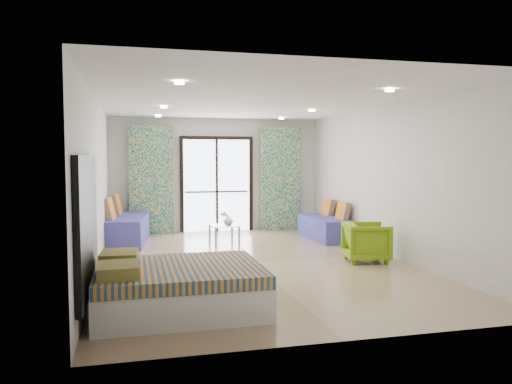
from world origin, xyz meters
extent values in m
cube|color=black|center=(0.00, 3.71, 2.24)|extent=(1.76, 0.08, 0.08)
cube|color=black|center=(-0.84, 3.71, 1.10)|extent=(0.08, 0.08, 2.20)
cube|color=black|center=(0.84, 3.71, 1.10)|extent=(0.08, 0.08, 2.20)
cube|color=black|center=(0.00, 3.71, 1.10)|extent=(0.05, 0.06, 2.20)
cube|color=#595451|center=(0.00, 3.73, 0.95)|extent=(1.52, 0.03, 0.04)
cube|color=white|center=(-1.55, 3.57, 1.25)|extent=(1.00, 0.10, 2.50)
cube|color=white|center=(1.55, 3.57, 1.25)|extent=(1.00, 0.10, 2.50)
cylinder|color=#FFE0B2|center=(-1.40, -2.00, 2.67)|extent=(0.12, 0.12, 0.02)
cylinder|color=#FFE0B2|center=(1.40, -2.00, 2.67)|extent=(0.12, 0.12, 0.02)
cylinder|color=#FFE0B2|center=(-1.40, 1.00, 2.67)|extent=(0.12, 0.12, 0.02)
cylinder|color=#FFE0B2|center=(1.40, 1.00, 2.67)|extent=(0.12, 0.12, 0.02)
cylinder|color=#FFE0B2|center=(-1.40, 3.00, 2.67)|extent=(0.12, 0.12, 0.02)
cylinder|color=#FFE0B2|center=(1.40, 3.00, 2.67)|extent=(0.12, 0.12, 0.02)
cube|color=black|center=(-2.46, -2.37, 1.05)|extent=(0.06, 2.10, 1.50)
cube|color=silver|center=(-2.47, -1.12, 1.05)|extent=(0.02, 0.10, 0.10)
cube|color=silver|center=(-1.45, -2.37, 0.19)|extent=(1.90, 1.52, 0.38)
cube|color=navy|center=(-1.45, -2.37, 0.45)|extent=(1.88, 1.55, 0.14)
cube|color=#176742|center=(-2.13, -2.73, 0.59)|extent=(0.45, 0.54, 0.13)
cube|color=#176742|center=(-2.13, -2.01, 0.59)|extent=(0.46, 0.55, 0.13)
cube|color=#44409A|center=(-2.10, 2.50, 0.22)|extent=(1.02, 2.09, 0.45)
cube|color=#44409A|center=(-2.10, 2.50, 0.50)|extent=(1.00, 2.05, 0.11)
cube|color=navy|center=(-2.43, 2.06, 0.76)|extent=(0.28, 0.53, 0.46)
cube|color=navy|center=(-2.32, 2.99, 0.76)|extent=(0.28, 0.53, 0.46)
cube|color=#44409A|center=(2.10, 2.00, 0.19)|extent=(0.68, 1.72, 0.38)
cube|color=#44409A|center=(2.10, 2.00, 0.43)|extent=(0.67, 1.68, 0.09)
cube|color=navy|center=(2.34, 1.61, 0.65)|extent=(0.20, 0.43, 0.39)
cube|color=navy|center=(2.33, 2.40, 0.65)|extent=(0.20, 0.43, 0.39)
cylinder|color=silver|center=(-0.35, 1.75, 0.18)|extent=(0.05, 0.05, 0.37)
cylinder|color=silver|center=(0.14, 1.80, 0.18)|extent=(0.05, 0.05, 0.37)
cylinder|color=silver|center=(-0.40, 2.24, 0.18)|extent=(0.05, 0.05, 0.37)
cylinder|color=silver|center=(0.09, 2.29, 0.18)|extent=(0.05, 0.05, 0.37)
cube|color=#8CA59E|center=(-0.13, 2.02, 0.37)|extent=(0.62, 0.62, 0.02)
sphere|color=white|center=(-0.09, 2.02, 0.57)|extent=(0.06, 0.06, 0.06)
sphere|color=white|center=(-0.14, 2.06, 0.59)|extent=(0.06, 0.06, 0.06)
sphere|color=white|center=(-0.18, 2.01, 0.60)|extent=(0.06, 0.06, 0.06)
sphere|color=white|center=(-0.13, 1.97, 0.62)|extent=(0.06, 0.06, 0.06)
imported|color=white|center=(-0.05, 1.97, 0.47)|extent=(0.25, 0.26, 0.20)
imported|color=#79A615|center=(1.91, -0.38, 0.36)|extent=(0.79, 0.82, 0.73)
camera|label=1|loc=(-1.96, -8.12, 1.78)|focal=35.00mm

